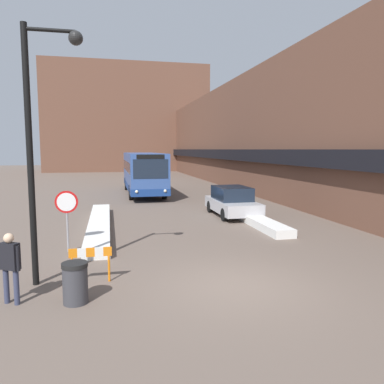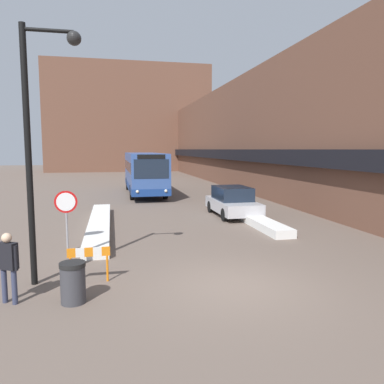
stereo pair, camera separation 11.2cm
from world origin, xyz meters
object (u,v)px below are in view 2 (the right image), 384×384
(pedestrian, at_px, (8,261))
(trash_bin, at_px, (73,282))
(street_lamp, at_px, (39,127))
(stop_sign, at_px, (66,208))
(city_bus, at_px, (144,172))
(parked_car_front, at_px, (232,201))
(construction_barricade, at_px, (89,258))

(pedestrian, relative_size, trash_bin, 1.73)
(street_lamp, bearing_deg, pedestrian, -115.76)
(stop_sign, relative_size, pedestrian, 1.29)
(trash_bin, bearing_deg, stop_sign, 97.75)
(city_bus, relative_size, trash_bin, 11.49)
(stop_sign, bearing_deg, parked_car_front, 35.32)
(stop_sign, relative_size, street_lamp, 0.32)
(city_bus, distance_m, street_lamp, 19.96)
(pedestrian, relative_size, construction_barricade, 1.49)
(street_lamp, xyz_separation_m, pedestrian, (-0.58, -1.20, -3.06))
(parked_car_front, relative_size, street_lamp, 0.65)
(city_bus, distance_m, stop_sign, 16.78)
(parked_car_front, height_order, construction_barricade, parked_car_front)
(city_bus, bearing_deg, construction_barricade, -99.17)
(pedestrian, xyz_separation_m, trash_bin, (1.41, -0.27, -0.51))
(stop_sign, relative_size, construction_barricade, 1.92)
(street_lamp, bearing_deg, construction_barricade, -9.03)
(city_bus, distance_m, parked_car_front, 11.44)
(trash_bin, bearing_deg, parked_car_front, 54.59)
(parked_car_front, relative_size, construction_barricade, 3.89)
(stop_sign, xyz_separation_m, construction_barricade, (0.90, -3.26, -0.86))
(stop_sign, distance_m, pedestrian, 4.38)
(stop_sign, xyz_separation_m, pedestrian, (-0.80, -4.28, -0.54))
(street_lamp, relative_size, construction_barricade, 5.96)
(trash_bin, relative_size, construction_barricade, 0.86)
(parked_car_front, bearing_deg, street_lamp, -132.93)
(stop_sign, distance_m, street_lamp, 3.99)
(parked_car_front, height_order, pedestrian, pedestrian)
(pedestrian, bearing_deg, parked_car_front, 79.56)
(pedestrian, height_order, trash_bin, pedestrian)
(trash_bin, bearing_deg, city_bus, 80.63)
(city_bus, height_order, construction_barricade, city_bus)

